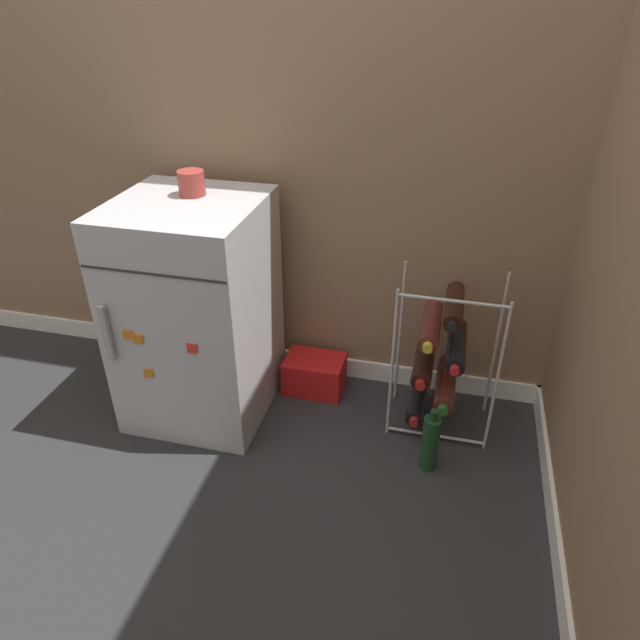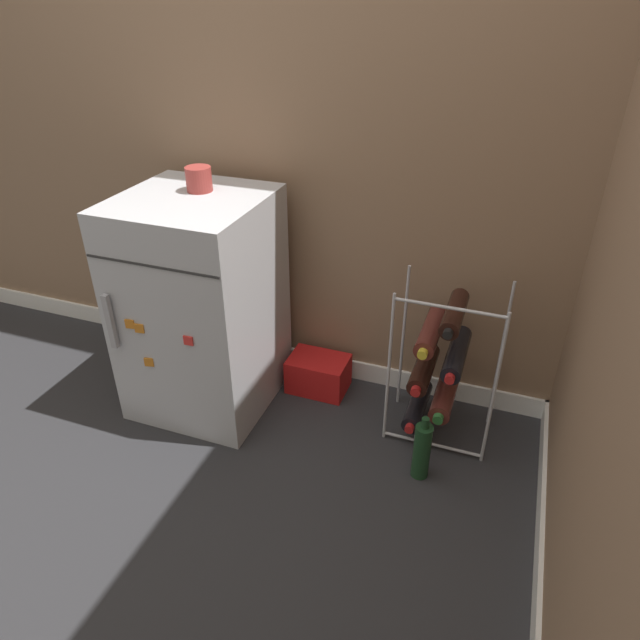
# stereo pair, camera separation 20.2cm
# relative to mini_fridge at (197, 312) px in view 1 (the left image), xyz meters

# --- Properties ---
(ground_plane) EXTENTS (14.00, 14.00, 0.00)m
(ground_plane) POSITION_rel_mini_fridge_xyz_m (0.34, -0.32, -0.45)
(ground_plane) COLOR #28282B
(wall_back) EXTENTS (7.09, 0.07, 2.50)m
(wall_back) POSITION_rel_mini_fridge_xyz_m (0.34, 0.37, 0.79)
(wall_back) COLOR #84664C
(wall_back) RESTS_ON ground_plane
(mini_fridge) EXTENTS (0.53, 0.58, 0.89)m
(mini_fridge) POSITION_rel_mini_fridge_xyz_m (0.00, 0.00, 0.00)
(mini_fridge) COLOR #B7BABF
(mini_fridge) RESTS_ON ground_plane
(wine_rack) EXTENTS (0.39, 0.33, 0.65)m
(wine_rack) POSITION_rel_mini_fridge_xyz_m (0.94, 0.11, -0.13)
(wine_rack) COLOR #B2B2B7
(wine_rack) RESTS_ON ground_plane
(soda_box) EXTENTS (0.26, 0.18, 0.16)m
(soda_box) POSITION_rel_mini_fridge_xyz_m (0.42, 0.20, -0.37)
(soda_box) COLOR red
(soda_box) RESTS_ON ground_plane
(fridge_top_cup) EXTENTS (0.10, 0.10, 0.09)m
(fridge_top_cup) POSITION_rel_mini_fridge_xyz_m (0.00, 0.08, 0.49)
(fridge_top_cup) COLOR maroon
(fridge_top_cup) RESTS_ON mini_fridge
(loose_bottle_floor) EXTENTS (0.06, 0.06, 0.27)m
(loose_bottle_floor) POSITION_rel_mini_fridge_xyz_m (0.95, -0.16, -0.33)
(loose_bottle_floor) COLOR #19381E
(loose_bottle_floor) RESTS_ON ground_plane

